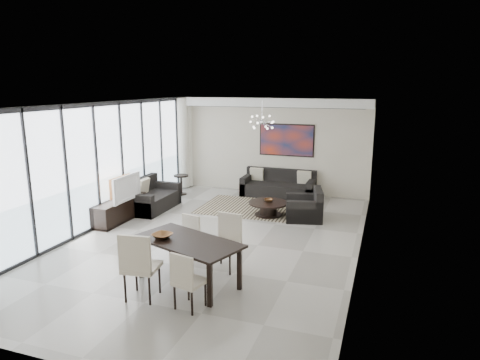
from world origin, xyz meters
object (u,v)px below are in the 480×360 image
at_px(sofa_main, 278,187).
at_px(tv_console, 119,210).
at_px(dining_table, 188,245).
at_px(television, 123,188).
at_px(coffee_table, 268,208).

bearing_deg(sofa_main, tv_console, -131.26).
bearing_deg(sofa_main, dining_table, -90.25).
bearing_deg(television, tv_console, 82.23).
xyz_separation_m(coffee_table, dining_table, (-0.25, -4.13, 0.48)).
relative_size(sofa_main, tv_console, 1.26).
distance_m(coffee_table, television, 3.65).
relative_size(coffee_table, tv_console, 0.59).
bearing_deg(coffee_table, dining_table, -93.52).
bearing_deg(coffee_table, tv_console, -154.57).
distance_m(sofa_main, television, 4.71).
bearing_deg(tv_console, television, -7.65).
distance_m(sofa_main, dining_table, 6.12).
distance_m(tv_console, dining_table, 4.03).
xyz_separation_m(tv_console, television, (0.16, -0.02, 0.58)).
bearing_deg(television, coffee_table, -63.29).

